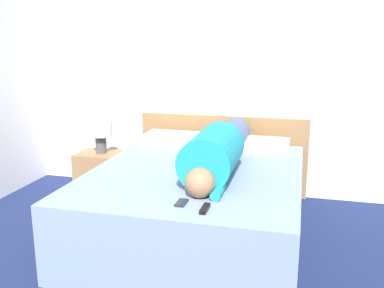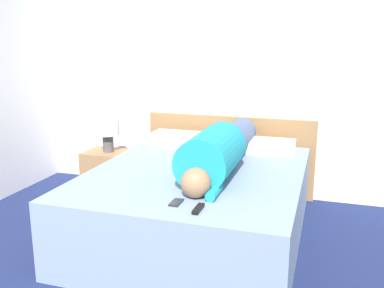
{
  "view_description": "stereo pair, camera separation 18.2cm",
  "coord_description": "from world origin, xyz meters",
  "px_view_note": "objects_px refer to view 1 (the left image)",
  "views": [
    {
      "loc": [
        0.78,
        -0.84,
        1.59
      ],
      "look_at": [
        -0.02,
        2.23,
        0.83
      ],
      "focal_mm": 40.0,
      "sensor_mm": 36.0,
      "label": 1
    },
    {
      "loc": [
        0.95,
        -0.79,
        1.59
      ],
      "look_at": [
        -0.02,
        2.23,
        0.83
      ],
      "focal_mm": 40.0,
      "sensor_mm": 36.0,
      "label": 2
    }
  ],
  "objects_px": {
    "nightstand": "(103,175)",
    "tv_remote": "(205,209)",
    "pillow_near_headboard": "(175,139)",
    "table_lamp": "(100,131)",
    "bed": "(197,203)",
    "cell_phone": "(182,203)",
    "pillow_second": "(259,145)",
    "person_lying": "(219,150)"
  },
  "relations": [
    {
      "from": "nightstand",
      "to": "pillow_second",
      "type": "relative_size",
      "value": 0.87
    },
    {
      "from": "nightstand",
      "to": "pillow_second",
      "type": "xyz_separation_m",
      "value": [
        1.59,
        0.11,
        0.39
      ]
    },
    {
      "from": "person_lying",
      "to": "bed",
      "type": "bearing_deg",
      "value": -163.96
    },
    {
      "from": "cell_phone",
      "to": "bed",
      "type": "bearing_deg",
      "value": 96.52
    },
    {
      "from": "bed",
      "to": "nightstand",
      "type": "height_order",
      "value": "bed"
    },
    {
      "from": "table_lamp",
      "to": "tv_remote",
      "type": "xyz_separation_m",
      "value": [
        1.43,
        -1.48,
        -0.11
      ]
    },
    {
      "from": "bed",
      "to": "table_lamp",
      "type": "xyz_separation_m",
      "value": [
        -1.17,
        0.65,
        0.41
      ]
    },
    {
      "from": "person_lying",
      "to": "cell_phone",
      "type": "height_order",
      "value": "person_lying"
    },
    {
      "from": "nightstand",
      "to": "pillow_second",
      "type": "bearing_deg",
      "value": 3.83
    },
    {
      "from": "person_lying",
      "to": "table_lamp",
      "type": "bearing_deg",
      "value": 155.86
    },
    {
      "from": "bed",
      "to": "tv_remote",
      "type": "xyz_separation_m",
      "value": [
        0.26,
        -0.82,
        0.3
      ]
    },
    {
      "from": "person_lying",
      "to": "cell_phone",
      "type": "relative_size",
      "value": 13.01
    },
    {
      "from": "pillow_near_headboard",
      "to": "bed",
      "type": "bearing_deg",
      "value": -61.52
    },
    {
      "from": "person_lying",
      "to": "pillow_near_headboard",
      "type": "relative_size",
      "value": 2.85
    },
    {
      "from": "person_lying",
      "to": "cell_phone",
      "type": "distance_m",
      "value": 0.82
    },
    {
      "from": "person_lying",
      "to": "tv_remote",
      "type": "distance_m",
      "value": 0.89
    },
    {
      "from": "bed",
      "to": "pillow_second",
      "type": "relative_size",
      "value": 3.65
    },
    {
      "from": "bed",
      "to": "pillow_near_headboard",
      "type": "xyz_separation_m",
      "value": [
        -0.41,
        0.76,
        0.35
      ]
    },
    {
      "from": "pillow_near_headboard",
      "to": "tv_remote",
      "type": "distance_m",
      "value": 1.72
    },
    {
      "from": "table_lamp",
      "to": "pillow_second",
      "type": "relative_size",
      "value": 0.6
    },
    {
      "from": "nightstand",
      "to": "cell_phone",
      "type": "height_order",
      "value": "cell_phone"
    },
    {
      "from": "tv_remote",
      "to": "person_lying",
      "type": "bearing_deg",
      "value": 95.43
    },
    {
      "from": "table_lamp",
      "to": "pillow_near_headboard",
      "type": "bearing_deg",
      "value": 7.98
    },
    {
      "from": "bed",
      "to": "person_lying",
      "type": "bearing_deg",
      "value": 16.04
    },
    {
      "from": "pillow_second",
      "to": "tv_remote",
      "type": "distance_m",
      "value": 1.59
    },
    {
      "from": "table_lamp",
      "to": "person_lying",
      "type": "distance_m",
      "value": 1.48
    },
    {
      "from": "table_lamp",
      "to": "person_lying",
      "type": "bearing_deg",
      "value": -24.14
    },
    {
      "from": "nightstand",
      "to": "person_lying",
      "type": "relative_size",
      "value": 0.29
    },
    {
      "from": "nightstand",
      "to": "tv_remote",
      "type": "relative_size",
      "value": 3.29
    },
    {
      "from": "pillow_near_headboard",
      "to": "pillow_second",
      "type": "height_order",
      "value": "pillow_near_headboard"
    },
    {
      "from": "cell_phone",
      "to": "nightstand",
      "type": "bearing_deg",
      "value": 131.87
    },
    {
      "from": "pillow_near_headboard",
      "to": "table_lamp",
      "type": "bearing_deg",
      "value": -172.02
    },
    {
      "from": "nightstand",
      "to": "tv_remote",
      "type": "distance_m",
      "value": 2.09
    },
    {
      "from": "cell_phone",
      "to": "person_lying",
      "type": "bearing_deg",
      "value": 83.8
    },
    {
      "from": "nightstand",
      "to": "pillow_near_headboard",
      "type": "relative_size",
      "value": 0.83
    },
    {
      "from": "bed",
      "to": "pillow_second",
      "type": "bearing_deg",
      "value": 61.09
    },
    {
      "from": "bed",
      "to": "table_lamp",
      "type": "bearing_deg",
      "value": 150.9
    },
    {
      "from": "person_lying",
      "to": "pillow_near_headboard",
      "type": "xyz_separation_m",
      "value": [
        -0.59,
        0.71,
        -0.11
      ]
    },
    {
      "from": "person_lying",
      "to": "tv_remote",
      "type": "height_order",
      "value": "person_lying"
    },
    {
      "from": "person_lying",
      "to": "pillow_near_headboard",
      "type": "height_order",
      "value": "person_lying"
    },
    {
      "from": "tv_remote",
      "to": "pillow_near_headboard",
      "type": "bearing_deg",
      "value": 112.87
    },
    {
      "from": "bed",
      "to": "nightstand",
      "type": "distance_m",
      "value": 1.34
    }
  ]
}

